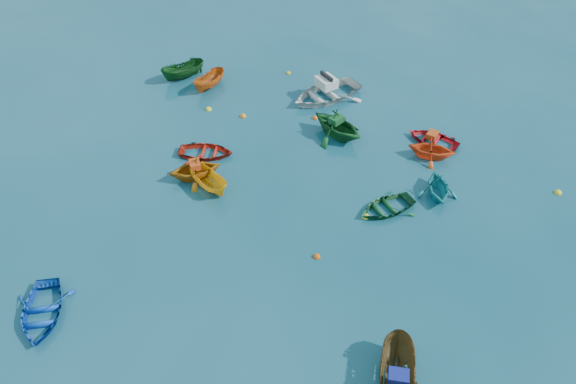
% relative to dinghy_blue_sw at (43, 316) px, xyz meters
% --- Properties ---
extents(ground, '(160.00, 160.00, 0.00)m').
position_rel_dinghy_blue_sw_xyz_m(ground, '(7.32, 4.92, 0.00)').
color(ground, '#0B3F50').
rests_on(ground, ground).
extents(dinghy_blue_sw, '(3.65, 4.07, 0.69)m').
position_rel_dinghy_blue_sw_xyz_m(dinghy_blue_sw, '(0.00, 0.00, 0.00)').
color(dinghy_blue_sw, '#0E44B2').
rests_on(dinghy_blue_sw, ground).
extents(dinghy_orange_w, '(3.53, 3.45, 1.42)m').
position_rel_dinghy_blue_sw_xyz_m(dinghy_orange_w, '(2.23, 9.90, 0.00)').
color(dinghy_orange_w, '#BB6B11').
rests_on(dinghy_orange_w, ground).
extents(sampan_yellow_mid, '(2.96, 2.35, 1.09)m').
position_rel_dinghy_blue_sw_xyz_m(sampan_yellow_mid, '(3.26, 9.40, 0.00)').
color(sampan_yellow_mid, '#FEB016').
rests_on(sampan_yellow_mid, ground).
extents(dinghy_green_e, '(3.57, 3.58, 0.61)m').
position_rel_dinghy_blue_sw_xyz_m(dinghy_green_e, '(12.19, 10.59, 0.00)').
color(dinghy_green_e, '#125028').
rests_on(dinghy_green_e, ground).
extents(dinghy_cyan_se, '(2.75, 2.97, 1.29)m').
position_rel_dinghy_blue_sw_xyz_m(dinghy_cyan_se, '(14.40, 12.51, 0.00)').
color(dinghy_cyan_se, teal).
rests_on(dinghy_cyan_se, ground).
extents(dinghy_red_nw, '(3.40, 2.76, 0.62)m').
position_rel_dinghy_blue_sw_xyz_m(dinghy_red_nw, '(1.96, 11.83, 0.00)').
color(dinghy_red_nw, '#AE1C0E').
rests_on(dinghy_red_nw, ground).
extents(sampan_orange_n, '(1.70, 2.92, 1.06)m').
position_rel_dinghy_blue_sw_xyz_m(sampan_orange_n, '(-0.72, 18.35, 0.00)').
color(sampan_orange_n, '#C35512').
rests_on(sampan_orange_n, ground).
extents(dinghy_green_n, '(4.31, 4.11, 1.77)m').
position_rel_dinghy_blue_sw_xyz_m(dinghy_green_n, '(8.33, 15.80, 0.00)').
color(dinghy_green_n, '#124D1E').
rests_on(dinghy_green_n, ground).
extents(dinghy_red_ne, '(3.34, 2.75, 0.60)m').
position_rel_dinghy_blue_sw_xyz_m(dinghy_red_ne, '(13.65, 16.92, 0.00)').
color(dinghy_red_ne, red).
rests_on(dinghy_red_ne, ground).
extents(dinghy_orange_far, '(2.57, 2.24, 1.32)m').
position_rel_dinghy_blue_sw_xyz_m(dinghy_orange_far, '(13.69, 15.49, 0.00)').
color(dinghy_orange_far, '#E84715').
rests_on(dinghy_orange_far, ground).
extents(sampan_green_far, '(2.76, 3.10, 1.17)m').
position_rel_dinghy_blue_sw_xyz_m(sampan_green_far, '(-2.83, 18.88, 0.00)').
color(sampan_green_far, '#0F4215').
rests_on(sampan_green_far, ground).
extents(motorboat_white, '(5.52, 5.71, 1.57)m').
position_rel_dinghy_blue_sw_xyz_m(motorboat_white, '(6.66, 19.48, 0.00)').
color(motorboat_white, silver).
rests_on(motorboat_white, ground).
extents(tarp_blue_a, '(0.81, 0.66, 0.36)m').
position_rel_dinghy_blue_sw_xyz_m(tarp_blue_a, '(14.30, 1.30, 0.87)').
color(tarp_blue_a, navy).
rests_on(tarp_blue_a, sampan_brown_mid).
extents(tarp_orange_a, '(0.83, 0.87, 0.34)m').
position_rel_dinghy_blue_sw_xyz_m(tarp_orange_a, '(2.27, 9.93, 0.88)').
color(tarp_orange_a, '#C53F14').
rests_on(tarp_orange_a, dinghy_orange_w).
extents(tarp_green_b, '(0.85, 0.93, 0.37)m').
position_rel_dinghy_blue_sw_xyz_m(tarp_green_b, '(8.24, 15.85, 1.07)').
color(tarp_green_b, '#134E21').
rests_on(tarp_green_b, dinghy_green_n).
extents(tarp_orange_b, '(0.67, 0.79, 0.33)m').
position_rel_dinghy_blue_sw_xyz_m(tarp_orange_b, '(13.55, 16.94, 0.47)').
color(tarp_orange_b, '#B73D12').
rests_on(tarp_orange_b, dinghy_red_ne).
extents(buoy_ye_b, '(0.37, 0.37, 0.37)m').
position_rel_dinghy_blue_sw_xyz_m(buoy_ye_b, '(0.24, 15.97, 0.00)').
color(buoy_ye_b, yellow).
rests_on(buoy_ye_b, ground).
extents(buoy_or_c, '(0.38, 0.38, 0.38)m').
position_rel_dinghy_blue_sw_xyz_m(buoy_or_c, '(2.51, 15.94, 0.00)').
color(buoy_or_c, orange).
rests_on(buoy_or_c, ground).
extents(buoy_ye_c, '(0.36, 0.36, 0.36)m').
position_rel_dinghy_blue_sw_xyz_m(buoy_ye_c, '(11.34, 9.80, 0.00)').
color(buoy_ye_c, yellow).
rests_on(buoy_ye_c, ground).
extents(buoy_or_d, '(0.34, 0.34, 0.34)m').
position_rel_dinghy_blue_sw_xyz_m(buoy_or_d, '(9.79, 6.58, 0.00)').
color(buoy_or_d, '#DB4A0B').
rests_on(buoy_or_d, ground).
extents(buoy_ye_d, '(0.31, 0.31, 0.31)m').
position_rel_dinghy_blue_sw_xyz_m(buoy_ye_d, '(3.51, 21.60, 0.00)').
color(buoy_ye_d, gold).
rests_on(buoy_ye_d, ground).
extents(buoy_or_e, '(0.34, 0.34, 0.34)m').
position_rel_dinghy_blue_sw_xyz_m(buoy_or_e, '(6.67, 17.09, 0.00)').
color(buoy_or_e, '#D7570B').
rests_on(buoy_or_e, ground).
extents(buoy_ye_e, '(0.37, 0.37, 0.37)m').
position_rel_dinghy_blue_sw_xyz_m(buoy_ye_e, '(20.27, 14.56, 0.00)').
color(buoy_ye_e, yellow).
rests_on(buoy_ye_e, ground).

